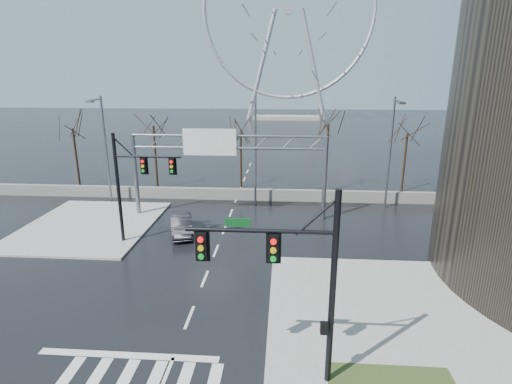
# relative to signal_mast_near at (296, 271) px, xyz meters

# --- Properties ---
(ground) EXTENTS (260.00, 260.00, 0.00)m
(ground) POSITION_rel_signal_mast_near_xyz_m (-5.14, 4.04, -4.87)
(ground) COLOR black
(ground) RESTS_ON ground
(sidewalk_right_ext) EXTENTS (12.00, 10.00, 0.15)m
(sidewalk_right_ext) POSITION_rel_signal_mast_near_xyz_m (4.86, 6.04, -4.80)
(sidewalk_right_ext) COLOR gray
(sidewalk_right_ext) RESTS_ON ground
(sidewalk_far) EXTENTS (10.00, 12.00, 0.15)m
(sidewalk_far) POSITION_rel_signal_mast_near_xyz_m (-16.14, 16.04, -4.80)
(sidewalk_far) COLOR gray
(sidewalk_far) RESTS_ON ground
(barrier_wall) EXTENTS (52.00, 0.50, 1.10)m
(barrier_wall) POSITION_rel_signal_mast_near_xyz_m (-5.14, 24.04, -4.32)
(barrier_wall) COLOR slate
(barrier_wall) RESTS_ON ground
(signal_mast_near) EXTENTS (5.52, 0.41, 8.00)m
(signal_mast_near) POSITION_rel_signal_mast_near_xyz_m (0.00, 0.00, 0.00)
(signal_mast_near) COLOR black
(signal_mast_near) RESTS_ON ground
(signal_mast_far) EXTENTS (4.72, 0.41, 8.00)m
(signal_mast_far) POSITION_rel_signal_mast_near_xyz_m (-11.01, 13.00, -0.04)
(signal_mast_far) COLOR black
(signal_mast_far) RESTS_ON ground
(sign_gantry) EXTENTS (16.36, 0.40, 7.60)m
(sign_gantry) POSITION_rel_signal_mast_near_xyz_m (-5.52, 19.00, 0.31)
(sign_gantry) COLOR slate
(sign_gantry) RESTS_ON ground
(streetlight_left) EXTENTS (0.50, 2.55, 10.00)m
(streetlight_left) POSITION_rel_signal_mast_near_xyz_m (-17.14, 22.20, 1.01)
(streetlight_left) COLOR slate
(streetlight_left) RESTS_ON ground
(streetlight_mid) EXTENTS (0.50, 2.55, 10.00)m
(streetlight_mid) POSITION_rel_signal_mast_near_xyz_m (-3.14, 22.20, 1.01)
(streetlight_mid) COLOR slate
(streetlight_mid) RESTS_ON ground
(streetlight_right) EXTENTS (0.50, 2.55, 10.00)m
(streetlight_right) POSITION_rel_signal_mast_near_xyz_m (8.86, 22.20, 1.01)
(streetlight_right) COLOR slate
(streetlight_right) RESTS_ON ground
(tree_far_left) EXTENTS (3.50, 3.50, 7.00)m
(tree_far_left) POSITION_rel_signal_mast_near_xyz_m (-23.14, 28.04, 0.70)
(tree_far_left) COLOR black
(tree_far_left) RESTS_ON ground
(tree_left) EXTENTS (3.75, 3.75, 7.50)m
(tree_left) POSITION_rel_signal_mast_near_xyz_m (-14.14, 27.54, 1.10)
(tree_left) COLOR black
(tree_left) RESTS_ON ground
(tree_center) EXTENTS (3.25, 3.25, 6.50)m
(tree_center) POSITION_rel_signal_mast_near_xyz_m (-5.14, 28.54, 0.30)
(tree_center) COLOR black
(tree_center) RESTS_ON ground
(tree_right) EXTENTS (3.90, 3.90, 7.80)m
(tree_right) POSITION_rel_signal_mast_near_xyz_m (3.86, 27.54, 1.34)
(tree_right) COLOR black
(tree_right) RESTS_ON ground
(tree_far_right) EXTENTS (3.40, 3.40, 6.80)m
(tree_far_right) POSITION_rel_signal_mast_near_xyz_m (11.86, 28.04, 0.54)
(tree_far_right) COLOR black
(tree_far_right) RESTS_ON ground
(ferris_wheel) EXTENTS (45.00, 6.00, 50.91)m
(ferris_wheel) POSITION_rel_signal_mast_near_xyz_m (-0.14, 99.04, 21.26)
(ferris_wheel) COLOR gray
(ferris_wheel) RESTS_ON ground
(car) EXTENTS (2.84, 4.76, 1.48)m
(car) POSITION_rel_signal_mast_near_xyz_m (-8.30, 14.96, -4.13)
(car) COLOR black
(car) RESTS_ON ground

